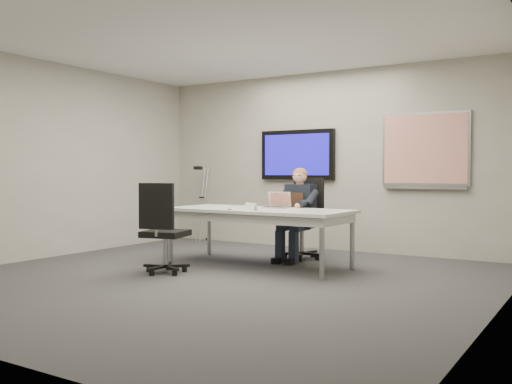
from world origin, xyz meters
The scene contains 15 objects.
floor centered at (0.00, 0.00, 0.00)m, with size 6.00×6.00×0.02m, color #353538.
ceiling centered at (0.00, 0.00, 2.80)m, with size 6.00×6.00×0.02m, color white.
wall_back centered at (0.00, 3.00, 1.40)m, with size 6.00×0.02×2.80m, color #9E9B8F.
wall_left centered at (-3.00, 0.00, 1.40)m, with size 0.02×6.00×2.80m, color #9E9B8F.
wall_right centered at (3.00, 0.00, 1.40)m, with size 0.02×6.00×2.80m, color #9E9B8F.
conference_table centered at (-0.06, 1.03, 0.66)m, with size 2.44×1.05×0.75m.
tv_display centered at (-0.50, 2.95, 1.50)m, with size 1.30×0.09×0.80m.
whiteboard centered at (1.55, 2.97, 1.53)m, with size 1.25×0.08×1.10m.
office_chair_far centered at (0.14, 1.92, 0.36)m, with size 0.57×0.57×1.14m.
office_chair_near centered at (-0.73, -0.03, 0.34)m, with size 0.63×0.63×1.09m.
seated_person centered at (0.15, 1.66, 0.52)m, with size 0.40×0.68×1.28m.
crutch centered at (-2.31, 2.80, 0.68)m, with size 0.18×0.33×1.35m, color #ADAFB5, non-canonical shape.
laptop centered at (0.07, 1.29, 0.80)m, with size 0.34×0.35×0.21m.
name_tent centered at (0.02, 0.74, 0.79)m, with size 0.23×0.07×0.09m, color white, non-canonical shape.
pen centered at (-0.24, 0.65, 0.75)m, with size 0.01×0.01×0.14m, color black.
Camera 1 is at (3.83, -5.21, 1.22)m, focal length 40.00 mm.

